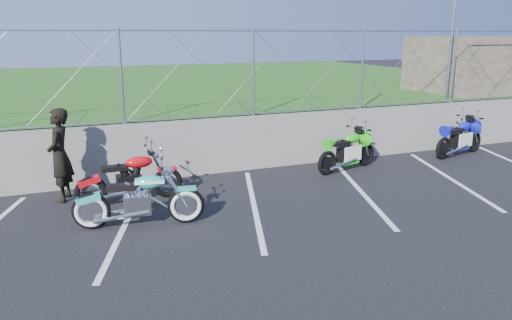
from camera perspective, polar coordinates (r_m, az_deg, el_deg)
name	(u,v)px	position (r m, az deg, el deg)	size (l,w,h in m)	color
ground	(275,223)	(8.74, 2.24, -7.17)	(90.00, 90.00, 0.00)	black
retaining_wall	(214,145)	(11.69, -4.86, 1.66)	(30.00, 0.22, 1.30)	#63635E
grass_field	(140,97)	(21.31, -13.07, 7.07)	(30.00, 20.00, 1.30)	#204F15
stone_building	(490,63)	(18.98, 25.22, 9.96)	(5.00, 3.00, 1.80)	brown
chain_link_fence	(212,74)	(11.44, -5.03, 9.75)	(28.00, 0.03, 2.00)	gray
sign_pole	(451,48)	(15.49, 21.36, 11.88)	(0.08, 0.08, 3.00)	gray
parking_lines	(309,197)	(10.08, 6.11, -4.24)	(18.29, 4.31, 0.01)	silver
cruiser_turquoise	(141,201)	(8.67, -13.06, -4.61)	(2.18, 0.70, 1.10)	black
naked_orange	(131,180)	(9.93, -14.05, -2.24)	(2.08, 0.71, 1.03)	black
sportbike_green	(348,153)	(12.10, 10.47, 0.84)	(1.88, 0.74, 1.00)	black
sportbike_blue	(460,139)	(14.41, 22.31, 2.21)	(1.96, 0.72, 1.03)	black
person_standing	(60,155)	(10.33, -21.52, 0.51)	(0.66, 0.44, 1.82)	black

